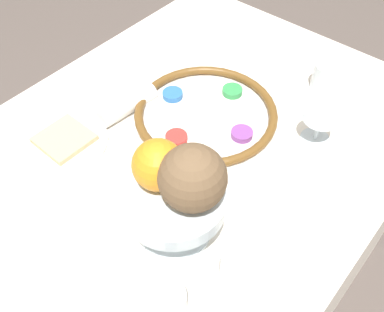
{
  "coord_description": "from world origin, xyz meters",
  "views": [
    {
      "loc": [
        0.44,
        0.44,
        1.43
      ],
      "look_at": [
        -0.01,
        0.06,
        0.76
      ],
      "focal_mm": 42.0,
      "sensor_mm": 36.0,
      "label": 1
    }
  ],
  "objects_px": {
    "cup_far": "(325,77)",
    "wine_glass": "(323,110)",
    "fruit_stand": "(174,204)",
    "coconut": "(192,178)",
    "orange_fruit": "(158,165)",
    "bread_plate": "(65,141)",
    "napkin_roll": "(128,105)",
    "cup_near": "(167,304)",
    "seder_plate": "(206,114)",
    "cup_mid": "(239,270)"
  },
  "relations": [
    {
      "from": "cup_near",
      "to": "cup_mid",
      "type": "distance_m",
      "value": 0.13
    },
    {
      "from": "coconut",
      "to": "orange_fruit",
      "type": "bearing_deg",
      "value": -83.0
    },
    {
      "from": "coconut",
      "to": "bread_plate",
      "type": "height_order",
      "value": "coconut"
    },
    {
      "from": "cup_far",
      "to": "wine_glass",
      "type": "bearing_deg",
      "value": 24.04
    },
    {
      "from": "wine_glass",
      "to": "cup_mid",
      "type": "height_order",
      "value": "wine_glass"
    },
    {
      "from": "seder_plate",
      "to": "orange_fruit",
      "type": "distance_m",
      "value": 0.32
    },
    {
      "from": "bread_plate",
      "to": "cup_far",
      "type": "height_order",
      "value": "cup_far"
    },
    {
      "from": "napkin_roll",
      "to": "cup_far",
      "type": "height_order",
      "value": "cup_far"
    },
    {
      "from": "cup_mid",
      "to": "cup_far",
      "type": "bearing_deg",
      "value": -165.62
    },
    {
      "from": "cup_far",
      "to": "orange_fruit",
      "type": "bearing_deg",
      "value": -4.5
    },
    {
      "from": "napkin_roll",
      "to": "cup_mid",
      "type": "relative_size",
      "value": 2.16
    },
    {
      "from": "orange_fruit",
      "to": "fruit_stand",
      "type": "bearing_deg",
      "value": 82.0
    },
    {
      "from": "wine_glass",
      "to": "bread_plate",
      "type": "height_order",
      "value": "wine_glass"
    },
    {
      "from": "coconut",
      "to": "cup_near",
      "type": "xyz_separation_m",
      "value": [
        0.14,
        0.06,
        -0.13
      ]
    },
    {
      "from": "wine_glass",
      "to": "fruit_stand",
      "type": "height_order",
      "value": "wine_glass"
    },
    {
      "from": "wine_glass",
      "to": "cup_near",
      "type": "bearing_deg",
      "value": 1.71
    },
    {
      "from": "seder_plate",
      "to": "coconut",
      "type": "bearing_deg",
      "value": 34.4
    },
    {
      "from": "wine_glass",
      "to": "coconut",
      "type": "height_order",
      "value": "coconut"
    },
    {
      "from": "fruit_stand",
      "to": "napkin_roll",
      "type": "relative_size",
      "value": 1.21
    },
    {
      "from": "orange_fruit",
      "to": "cup_mid",
      "type": "distance_m",
      "value": 0.22
    },
    {
      "from": "coconut",
      "to": "cup_far",
      "type": "distance_m",
      "value": 0.54
    },
    {
      "from": "seder_plate",
      "to": "bread_plate",
      "type": "distance_m",
      "value": 0.32
    },
    {
      "from": "wine_glass",
      "to": "bread_plate",
      "type": "distance_m",
      "value": 0.55
    },
    {
      "from": "seder_plate",
      "to": "cup_near",
      "type": "bearing_deg",
      "value": 31.28
    },
    {
      "from": "cup_mid",
      "to": "fruit_stand",
      "type": "bearing_deg",
      "value": -92.02
    },
    {
      "from": "cup_mid",
      "to": "wine_glass",
      "type": "bearing_deg",
      "value": -170.12
    },
    {
      "from": "coconut",
      "to": "bread_plate",
      "type": "xyz_separation_m",
      "value": [
        0.0,
        -0.36,
        -0.16
      ]
    },
    {
      "from": "cup_near",
      "to": "cup_far",
      "type": "height_order",
      "value": "same"
    },
    {
      "from": "orange_fruit",
      "to": "cup_near",
      "type": "relative_size",
      "value": 1.26
    },
    {
      "from": "cup_near",
      "to": "napkin_roll",
      "type": "bearing_deg",
      "value": -127.16
    },
    {
      "from": "cup_mid",
      "to": "cup_far",
      "type": "distance_m",
      "value": 0.56
    },
    {
      "from": "seder_plate",
      "to": "napkin_roll",
      "type": "relative_size",
      "value": 2.14
    },
    {
      "from": "fruit_stand",
      "to": "napkin_roll",
      "type": "bearing_deg",
      "value": -120.11
    },
    {
      "from": "orange_fruit",
      "to": "coconut",
      "type": "relative_size",
      "value": 0.8
    },
    {
      "from": "wine_glass",
      "to": "napkin_roll",
      "type": "xyz_separation_m",
      "value": [
        0.2,
        -0.38,
        -0.07
      ]
    },
    {
      "from": "orange_fruit",
      "to": "coconut",
      "type": "distance_m",
      "value": 0.07
    },
    {
      "from": "bread_plate",
      "to": "cup_far",
      "type": "relative_size",
      "value": 2.65
    },
    {
      "from": "seder_plate",
      "to": "napkin_roll",
      "type": "xyz_separation_m",
      "value": [
        0.1,
        -0.15,
        0.01
      ]
    },
    {
      "from": "coconut",
      "to": "bread_plate",
      "type": "relative_size",
      "value": 0.6
    },
    {
      "from": "fruit_stand",
      "to": "seder_plate",
      "type": "bearing_deg",
      "value": -151.77
    },
    {
      "from": "orange_fruit",
      "to": "cup_mid",
      "type": "height_order",
      "value": "orange_fruit"
    },
    {
      "from": "napkin_roll",
      "to": "cup_near",
      "type": "xyz_separation_m",
      "value": [
        0.3,
        0.39,
        0.01
      ]
    },
    {
      "from": "coconut",
      "to": "bread_plate",
      "type": "bearing_deg",
      "value": -89.86
    },
    {
      "from": "fruit_stand",
      "to": "coconut",
      "type": "relative_size",
      "value": 1.65
    },
    {
      "from": "coconut",
      "to": "cup_mid",
      "type": "bearing_deg",
      "value": 81.01
    },
    {
      "from": "orange_fruit",
      "to": "napkin_roll",
      "type": "height_order",
      "value": "orange_fruit"
    },
    {
      "from": "cup_far",
      "to": "coconut",
      "type": "bearing_deg",
      "value": 2.63
    },
    {
      "from": "wine_glass",
      "to": "cup_near",
      "type": "distance_m",
      "value": 0.5
    },
    {
      "from": "coconut",
      "to": "seder_plate",
      "type": "bearing_deg",
      "value": -145.6
    },
    {
      "from": "orange_fruit",
      "to": "cup_far",
      "type": "relative_size",
      "value": 1.26
    }
  ]
}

